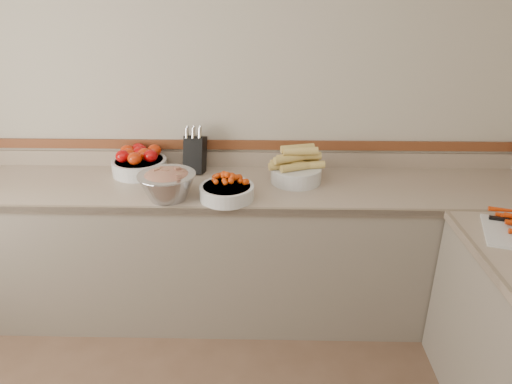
{
  "coord_description": "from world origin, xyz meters",
  "views": [
    {
      "loc": [
        0.4,
        -0.83,
        1.97
      ],
      "look_at": [
        0.35,
        1.35,
        1.0
      ],
      "focal_mm": 32.0,
      "sensor_mm": 36.0,
      "label": 1
    }
  ],
  "objects_px": {
    "rhubarb_bowl": "(167,183)",
    "corn_bowl": "(296,169)",
    "knife_block": "(195,153)",
    "tomato_bowl": "(139,162)",
    "cherry_tomato_bowl": "(227,190)"
  },
  "relations": [
    {
      "from": "rhubarb_bowl",
      "to": "corn_bowl",
      "type": "bearing_deg",
      "value": 20.17
    },
    {
      "from": "knife_block",
      "to": "corn_bowl",
      "type": "relative_size",
      "value": 0.89
    },
    {
      "from": "rhubarb_bowl",
      "to": "knife_block",
      "type": "bearing_deg",
      "value": 77.34
    },
    {
      "from": "tomato_bowl",
      "to": "corn_bowl",
      "type": "distance_m",
      "value": 0.99
    },
    {
      "from": "cherry_tomato_bowl",
      "to": "knife_block",
      "type": "bearing_deg",
      "value": 119.73
    },
    {
      "from": "tomato_bowl",
      "to": "cherry_tomato_bowl",
      "type": "xyz_separation_m",
      "value": [
        0.58,
        -0.37,
        -0.02
      ]
    },
    {
      "from": "cherry_tomato_bowl",
      "to": "rhubarb_bowl",
      "type": "xyz_separation_m",
      "value": [
        -0.33,
        -0.01,
        0.04
      ]
    },
    {
      "from": "knife_block",
      "to": "cherry_tomato_bowl",
      "type": "bearing_deg",
      "value": -60.27
    },
    {
      "from": "corn_bowl",
      "to": "rhubarb_bowl",
      "type": "bearing_deg",
      "value": -159.83
    },
    {
      "from": "knife_block",
      "to": "cherry_tomato_bowl",
      "type": "height_order",
      "value": "knife_block"
    },
    {
      "from": "knife_block",
      "to": "corn_bowl",
      "type": "height_order",
      "value": "knife_block"
    },
    {
      "from": "cherry_tomato_bowl",
      "to": "corn_bowl",
      "type": "xyz_separation_m",
      "value": [
        0.4,
        0.26,
        0.03
      ]
    },
    {
      "from": "knife_block",
      "to": "rhubarb_bowl",
      "type": "relative_size",
      "value": 0.95
    },
    {
      "from": "knife_block",
      "to": "tomato_bowl",
      "type": "height_order",
      "value": "knife_block"
    },
    {
      "from": "cherry_tomato_bowl",
      "to": "corn_bowl",
      "type": "distance_m",
      "value": 0.47
    }
  ]
}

